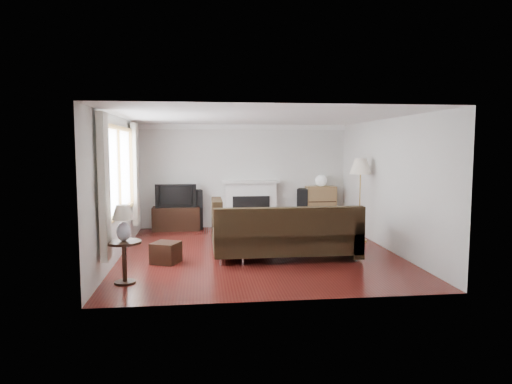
{
  "coord_description": "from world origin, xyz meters",
  "views": [
    {
      "loc": [
        -1.02,
        -8.34,
        1.97
      ],
      "look_at": [
        0.0,
        0.3,
        1.1
      ],
      "focal_mm": 32.0,
      "sensor_mm": 36.0,
      "label": 1
    }
  ],
  "objects": [
    {
      "name": "fireplace",
      "position": [
        0.15,
        2.64,
        0.57
      ],
      "size": [
        1.4,
        0.26,
        1.15
      ],
      "primitive_type": "cube",
      "color": "white",
      "rests_on": "room"
    },
    {
      "name": "window",
      "position": [
        -2.45,
        -0.2,
        1.55
      ],
      "size": [
        0.12,
        2.74,
        1.54
      ],
      "primitive_type": "cube",
      "color": "olive",
      "rests_on": "room"
    },
    {
      "name": "speaker_right",
      "position": [
        1.43,
        2.52,
        0.47
      ],
      "size": [
        0.36,
        0.39,
        0.95
      ],
      "primitive_type": "cube",
      "rotation": [
        0.0,
        0.0,
        -0.4
      ],
      "color": "black",
      "rests_on": "ground"
    },
    {
      "name": "sectional_sofa",
      "position": [
        0.43,
        -0.53,
        0.45
      ],
      "size": [
        2.76,
        2.02,
        0.89
      ],
      "primitive_type": "cube",
      "color": "black",
      "rests_on": "ground"
    },
    {
      "name": "speaker_left",
      "position": [
        -1.16,
        2.55,
        0.47
      ],
      "size": [
        0.3,
        0.34,
        0.94
      ],
      "primitive_type": "cube",
      "rotation": [
        0.0,
        0.0,
        0.12
      ],
      "color": "black",
      "rests_on": "ground"
    },
    {
      "name": "television",
      "position": [
        -1.64,
        2.47,
        0.82
      ],
      "size": [
        0.95,
        0.12,
        0.55
      ],
      "primitive_type": "imported",
      "color": "black",
      "rests_on": "tv_stand"
    },
    {
      "name": "table_lamp",
      "position": [
        -2.15,
        -1.73,
        0.87
      ],
      "size": [
        0.32,
        0.32,
        0.51
      ],
      "primitive_type": "cube",
      "color": "silver",
      "rests_on": "side_table"
    },
    {
      "name": "floor_lamp",
      "position": [
        2.22,
        0.72,
        0.86
      ],
      "size": [
        0.46,
        0.46,
        1.72
      ],
      "primitive_type": "cube",
      "rotation": [
        0.0,
        0.0,
        0.03
      ],
      "color": "#AA833B",
      "rests_on": "ground"
    },
    {
      "name": "globe_lamp",
      "position": [
        1.87,
        2.53,
        1.14
      ],
      "size": [
        0.28,
        0.28,
        0.28
      ],
      "primitive_type": "sphere",
      "color": "white",
      "rests_on": "bookshelf"
    },
    {
      "name": "curtain_far",
      "position": [
        -2.4,
        1.32,
        1.4
      ],
      "size": [
        0.1,
        0.35,
        2.1
      ],
      "primitive_type": "cube",
      "color": "beige",
      "rests_on": "room"
    },
    {
      "name": "side_table",
      "position": [
        -2.15,
        -1.73,
        0.31
      ],
      "size": [
        0.49,
        0.49,
        0.62
      ],
      "primitive_type": "cube",
      "color": "black",
      "rests_on": "ground"
    },
    {
      "name": "bookshelf",
      "position": [
        1.87,
        2.53,
        0.5
      ],
      "size": [
        0.73,
        0.34,
        1.0
      ],
      "primitive_type": "cube",
      "color": "olive",
      "rests_on": "ground"
    },
    {
      "name": "room",
      "position": [
        0.0,
        0.0,
        1.25
      ],
      "size": [
        5.1,
        5.6,
        2.54
      ],
      "color": "#501611",
      "rests_on": "ground"
    },
    {
      "name": "curtain_near",
      "position": [
        -2.4,
        -1.72,
        1.4
      ],
      "size": [
        0.1,
        0.35,
        2.1
      ],
      "primitive_type": "cube",
      "color": "beige",
      "rests_on": "room"
    },
    {
      "name": "coffee_table",
      "position": [
        0.32,
        0.93,
        0.19
      ],
      "size": [
        1.08,
        0.74,
        0.39
      ],
      "primitive_type": "cube",
      "rotation": [
        0.0,
        0.0,
        -0.22
      ],
      "color": "olive",
      "rests_on": "ground"
    },
    {
      "name": "tv_stand",
      "position": [
        -1.64,
        2.47,
        0.28
      ],
      "size": [
        1.1,
        0.5,
        0.55
      ],
      "primitive_type": "cube",
      "color": "black",
      "rests_on": "ground"
    },
    {
      "name": "footstool",
      "position": [
        -1.65,
        -0.62,
        0.18
      ],
      "size": [
        0.55,
        0.55,
        0.35
      ],
      "primitive_type": "cube",
      "rotation": [
        0.0,
        0.0,
        -0.41
      ],
      "color": "black",
      "rests_on": "ground"
    }
  ]
}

